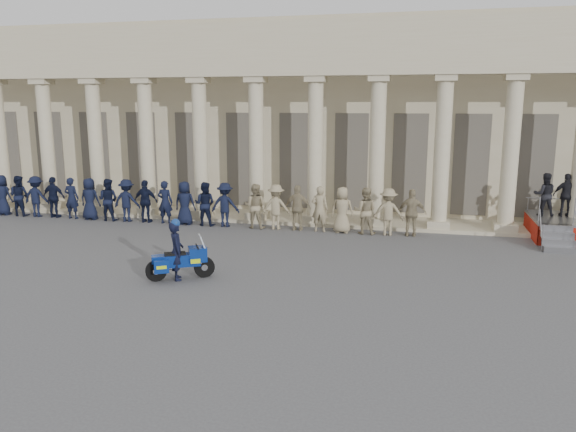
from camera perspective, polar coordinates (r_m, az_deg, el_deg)
The scene contains 5 objects.
ground at distance 17.30m, azimuth -6.52°, elevation -6.19°, with size 90.00×90.00×0.00m, color #4A4A4D.
building at distance 30.77m, azimuth 2.73°, elevation 10.16°, with size 40.00×12.50×9.00m.
officer_rank at distance 24.71m, azimuth -10.47°, elevation 1.31°, with size 20.68×0.72×1.89m.
motorcycle at distance 17.17m, azimuth -10.84°, elevation -4.48°, with size 1.86×1.34×1.32m.
rider at distance 17.07m, azimuth -11.26°, elevation -3.37°, with size 0.69×0.77×1.87m.
Camera 1 is at (5.67, -15.49, 5.24)m, focal length 35.00 mm.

